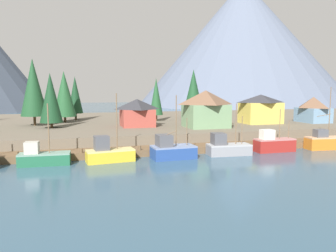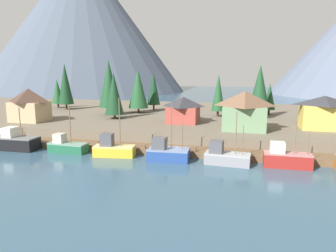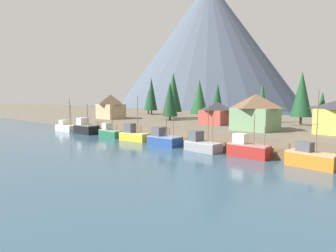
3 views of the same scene
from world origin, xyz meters
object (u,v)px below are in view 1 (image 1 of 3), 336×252
object	(u,v)px
fishing_boat_grey	(227,147)
conifer_centre	(75,95)
fishing_boat_green	(43,157)
conifer_mid_left	(193,91)
house_green	(206,108)
house_yellow	(260,109)
conifer_far_right	(33,87)
conifer_back_left	(51,98)
conifer_mid_right	(64,94)
fishing_boat_red	(274,144)
conifer_near_left	(195,100)
conifer_near_right	(156,97)
fishing_boat_yellow	(109,153)
fishing_boat_orange	(325,142)
house_red	(137,112)
house_blue	(313,109)
fishing_boat_blue	(172,150)

from	to	relation	value
fishing_boat_grey	conifer_centre	world-z (taller)	conifer_centre
fishing_boat_green	conifer_mid_left	xyz separation A→B (m)	(30.82, 29.29, 8.41)
house_green	house_yellow	distance (m)	14.59
conifer_centre	conifer_far_right	distance (m)	13.71
house_yellow	conifer_back_left	xyz separation A→B (m)	(-42.18, 2.49, 2.48)
house_yellow	conifer_mid_left	world-z (taller)	conifer_mid_left
fishing_boat_grey	conifer_mid_right	size ratio (longest dim) A/B	0.68
fishing_boat_red	conifer_near_left	world-z (taller)	conifer_near_left
conifer_near_left	conifer_back_left	distance (m)	37.00
conifer_centre	fishing_boat_green	bearing A→B (deg)	-95.91
house_yellow	conifer_far_right	distance (m)	46.62
conifer_mid_left	conifer_near_right	bearing A→B (deg)	-178.16
conifer_mid_right	fishing_boat_yellow	bearing A→B (deg)	-77.89
fishing_boat_orange	conifer_mid_right	bearing A→B (deg)	149.30
house_yellow	fishing_boat_green	bearing A→B (deg)	-157.04
fishing_boat_green	fishing_boat_red	xyz separation A→B (m)	(33.49, 0.15, 0.22)
fishing_boat_red	house_red	world-z (taller)	house_red
conifer_far_right	conifer_near_right	bearing A→B (deg)	7.68
house_green	conifer_mid_left	bearing A→B (deg)	78.61
conifer_near_left	conifer_far_right	distance (m)	38.75
fishing_boat_green	house_blue	distance (m)	56.65
conifer_near_right	conifer_far_right	bearing A→B (deg)	-172.32
conifer_near_left	conifer_far_right	xyz separation A→B (m)	(-37.43, -9.51, 3.13)
fishing_boat_green	conifer_near_left	distance (m)	48.81
house_red	conifer_far_right	world-z (taller)	conifer_far_right
house_blue	conifer_mid_left	world-z (taller)	conifer_mid_left
fishing_boat_orange	conifer_mid_left	xyz separation A→B (m)	(-11.89, 29.49, 8.23)
conifer_near_left	conifer_far_right	size ratio (longest dim) A/B	0.57
fishing_boat_orange	fishing_boat_red	bearing A→B (deg)	-176.11
fishing_boat_red	conifer_near_right	bearing A→B (deg)	111.92
fishing_boat_red	house_red	size ratio (longest dim) A/B	0.97
house_blue	conifer_mid_right	distance (m)	54.42
fishing_boat_grey	house_green	distance (m)	15.18
house_blue	house_red	bearing A→B (deg)	176.38
conifer_back_left	conifer_far_right	size ratio (longest dim) A/B	0.77
house_green	house_yellow	size ratio (longest dim) A/B	0.95
house_yellow	conifer_near_left	bearing A→B (deg)	115.60
fishing_boat_blue	conifer_near_right	size ratio (longest dim) A/B	0.90
house_green	conifer_mid_right	xyz separation A→B (m)	(-26.12, 16.75, 2.64)
fishing_boat_blue	fishing_boat_red	size ratio (longest dim) A/B	1.34
fishing_boat_grey	conifer_mid_right	distance (m)	39.73
house_blue	conifer_near_right	size ratio (longest dim) A/B	0.69
conifer_far_right	fishing_boat_green	bearing A→B (deg)	-81.16
conifer_mid_right	conifer_centre	distance (m)	6.51
conifer_near_right	house_blue	bearing A→B (deg)	-21.17
fishing_boat_red	conifer_mid_right	distance (m)	44.72
fishing_boat_red	house_blue	bearing A→B (deg)	38.11
fishing_boat_grey	conifer_mid_right	world-z (taller)	conifer_mid_right
house_yellow	house_red	world-z (taller)	house_yellow
fishing_boat_yellow	conifer_centre	world-z (taller)	conifer_centre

